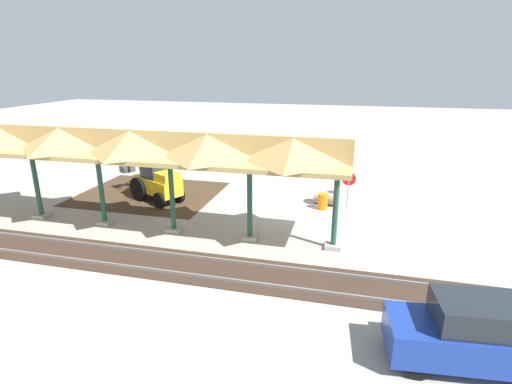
# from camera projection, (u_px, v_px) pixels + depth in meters

# --- Properties ---
(ground_plane) EXTENTS (120.00, 120.00, 0.00)m
(ground_plane) POSITION_uv_depth(u_px,v_px,m) (303.00, 212.00, 21.93)
(ground_plane) COLOR #9E998E
(dirt_work_zone) EXTENTS (8.43, 7.00, 0.01)m
(dirt_work_zone) POSITION_uv_depth(u_px,v_px,m) (149.00, 194.00, 25.09)
(dirt_work_zone) COLOR #42301E
(dirt_work_zone) RESTS_ON ground
(platform_canopy) EXTENTS (20.28, 3.20, 4.90)m
(platform_canopy) POSITION_uv_depth(u_px,v_px,m) (131.00, 145.00, 18.62)
(platform_canopy) COLOR #9E998E
(platform_canopy) RESTS_ON ground
(rail_tracks) EXTENTS (60.00, 2.58, 0.15)m
(rail_tracks) POSITION_uv_depth(u_px,v_px,m) (277.00, 277.00, 15.22)
(rail_tracks) COLOR slate
(rail_tracks) RESTS_ON ground
(stop_sign) EXTENTS (0.76, 0.06, 2.16)m
(stop_sign) POSITION_uv_depth(u_px,v_px,m) (349.00, 183.00, 21.91)
(stop_sign) COLOR gray
(stop_sign) RESTS_ON ground
(backhoe) EXTENTS (5.08, 3.49, 2.82)m
(backhoe) POSITION_uv_depth(u_px,v_px,m) (156.00, 180.00, 23.52)
(backhoe) COLOR yellow
(backhoe) RESTS_ON ground
(dirt_mound) EXTENTS (5.75, 5.75, 1.83)m
(dirt_mound) POSITION_uv_depth(u_px,v_px,m) (141.00, 187.00, 26.35)
(dirt_mound) COLOR #42301E
(dirt_mound) RESTS_ON ground
(concrete_pipe) EXTENTS (1.51, 1.14, 0.96)m
(concrete_pipe) POSITION_uv_depth(u_px,v_px,m) (327.00, 196.00, 23.08)
(concrete_pipe) COLOR #9E9384
(concrete_pipe) RESTS_ON ground
(distant_parked_car) EXTENTS (4.35, 2.14, 1.98)m
(distant_parked_car) POSITION_uv_depth(u_px,v_px,m) (472.00, 334.00, 10.58)
(distant_parked_car) COLOR navy
(distant_parked_car) RESTS_ON ground
(traffic_barrel) EXTENTS (0.56, 0.56, 0.90)m
(traffic_barrel) POSITION_uv_depth(u_px,v_px,m) (323.00, 201.00, 22.30)
(traffic_barrel) COLOR orange
(traffic_barrel) RESTS_ON ground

